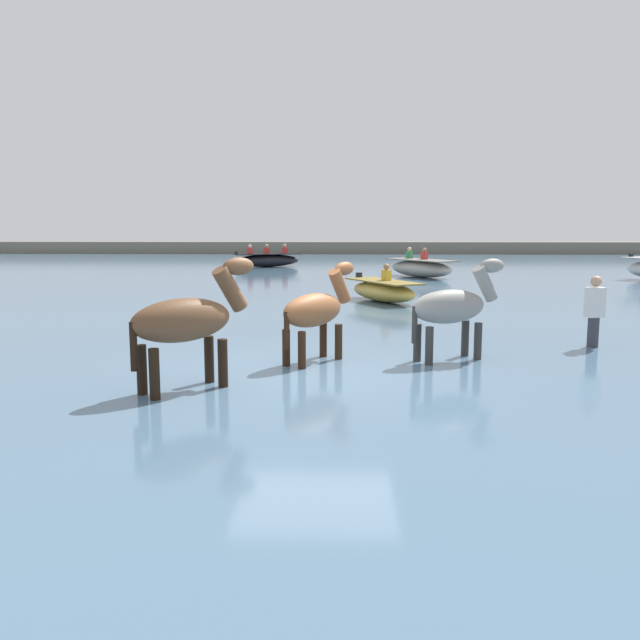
{
  "coord_description": "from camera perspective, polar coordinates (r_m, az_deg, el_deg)",
  "views": [
    {
      "loc": [
        0.33,
        -10.01,
        2.58
      ],
      "look_at": [
        0.02,
        1.83,
        0.83
      ],
      "focal_mm": 37.16,
      "sensor_mm": 36.0,
      "label": 1
    }
  ],
  "objects": [
    {
      "name": "water_surface",
      "position": [
        20.16,
        0.56,
        1.52
      ],
      "size": [
        90.0,
        90.0,
        0.33
      ],
      "primitive_type": "cube",
      "color": "slate",
      "rests_on": "ground"
    },
    {
      "name": "boat_near_port",
      "position": [
        27.93,
        8.68,
        4.44
      ],
      "size": [
        2.99,
        3.47,
        1.21
      ],
      "color": "#B2AD9E",
      "rests_on": "water_surface"
    },
    {
      "name": "ground_plane",
      "position": [
        10.34,
        -0.36,
        -6.05
      ],
      "size": [
        120.0,
        120.0,
        0.0
      ],
      "primitive_type": "plane",
      "color": "gray"
    },
    {
      "name": "boat_distant_east",
      "position": [
        19.1,
        5.47,
        2.52
      ],
      "size": [
        2.28,
        2.98,
        1.08
      ],
      "color": "gold",
      "rests_on": "water_surface"
    },
    {
      "name": "horse_flank_grey",
      "position": [
        11.04,
        11.35,
        0.91
      ],
      "size": [
        1.76,
        1.13,
        1.98
      ],
      "color": "gray",
      "rests_on": "ground"
    },
    {
      "name": "horse_lead_chestnut",
      "position": [
        10.68,
        -0.35,
        0.65
      ],
      "size": [
        1.32,
        1.59,
        1.92
      ],
      "color": "brown",
      "rests_on": "ground"
    },
    {
      "name": "person_onlooker_right",
      "position": [
        12.99,
        22.52,
        0.18
      ],
      "size": [
        0.36,
        0.28,
        1.63
      ],
      "color": "#383842",
      "rests_on": "ground"
    },
    {
      "name": "horse_trailing_bay",
      "position": [
        9.04,
        -11.35,
        -0.29
      ],
      "size": [
        1.64,
        1.55,
        2.1
      ],
      "color": "brown",
      "rests_on": "ground"
    },
    {
      "name": "far_shoreline",
      "position": [
        49.05,
        1.13,
        6.07
      ],
      "size": [
        80.0,
        2.4,
        1.19
      ],
      "primitive_type": "cube",
      "color": "#706B5B",
      "rests_on": "ground"
    },
    {
      "name": "boat_mid_channel",
      "position": [
        34.05,
        -4.58,
        5.17
      ],
      "size": [
        3.58,
        2.49,
        1.16
      ],
      "color": "black",
      "rests_on": "water_surface"
    }
  ]
}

